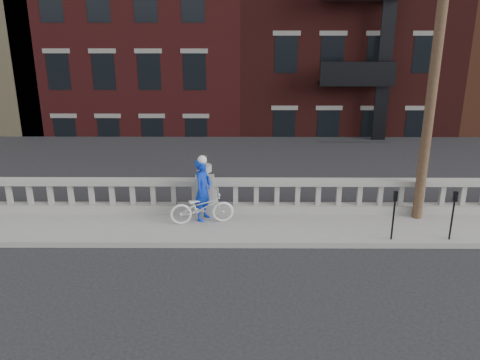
# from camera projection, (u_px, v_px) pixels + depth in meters

# --- Properties ---
(ground) EXTENTS (120.00, 120.00, 0.00)m
(ground) POSITION_uv_depth(u_px,v_px,m) (194.00, 286.00, 12.28)
(ground) COLOR black
(ground) RESTS_ON ground
(sidewalk) EXTENTS (32.00, 2.20, 0.15)m
(sidewalk) POSITION_uv_depth(u_px,v_px,m) (203.00, 228.00, 15.08)
(sidewalk) COLOR gray
(sidewalk) RESTS_ON ground
(balustrade) EXTENTS (28.00, 0.34, 1.03)m
(balustrade) POSITION_uv_depth(u_px,v_px,m) (205.00, 197.00, 15.77)
(balustrade) COLOR gray
(balustrade) RESTS_ON sidewalk
(planter_pedestal) EXTENTS (0.55, 0.55, 1.76)m
(planter_pedestal) POSITION_uv_depth(u_px,v_px,m) (205.00, 191.00, 15.71)
(planter_pedestal) COLOR gray
(planter_pedestal) RESTS_ON sidewalk
(lower_level) EXTENTS (80.00, 44.00, 20.80)m
(lower_level) POSITION_uv_depth(u_px,v_px,m) (234.00, 52.00, 33.04)
(lower_level) COLOR #605E59
(lower_level) RESTS_ON ground
(utility_pole) EXTENTS (1.60, 0.28, 10.00)m
(utility_pole) POSITION_uv_depth(u_px,v_px,m) (439.00, 38.00, 13.85)
(utility_pole) COLOR #422D1E
(utility_pole) RESTS_ON sidewalk
(parking_meter_c) EXTENTS (0.10, 0.09, 1.36)m
(parking_meter_c) POSITION_uv_depth(u_px,v_px,m) (394.00, 210.00, 13.94)
(parking_meter_c) COLOR black
(parking_meter_c) RESTS_ON sidewalk
(parking_meter_d) EXTENTS (0.10, 0.09, 1.36)m
(parking_meter_d) POSITION_uv_depth(u_px,v_px,m) (453.00, 210.00, 13.93)
(parking_meter_d) COLOR black
(parking_meter_d) RESTS_ON sidewalk
(bicycle) EXTENTS (1.87, 0.90, 0.94)m
(bicycle) POSITION_uv_depth(u_px,v_px,m) (202.00, 207.00, 15.05)
(bicycle) COLOR silver
(bicycle) RESTS_ON sidewalk
(cyclist) EXTENTS (0.67, 0.78, 1.81)m
(cyclist) POSITION_uv_depth(u_px,v_px,m) (203.00, 190.00, 15.15)
(cyclist) COLOR #0B2CB2
(cyclist) RESTS_ON sidewalk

